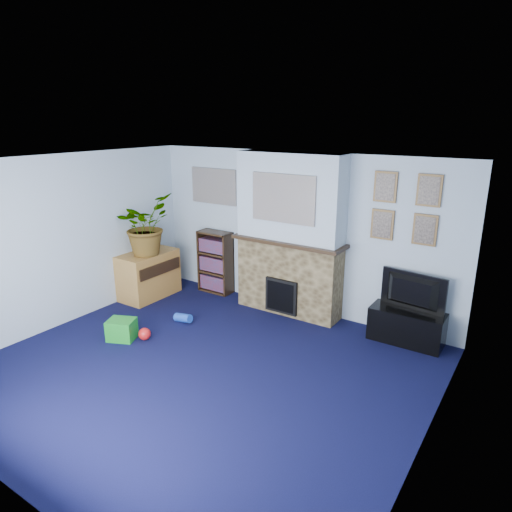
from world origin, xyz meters
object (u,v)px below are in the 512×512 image
Objects in this scene: tv_stand at (406,326)px; television at (410,293)px; bookshelf at (216,263)px; sideboard at (149,276)px.

television is (0.00, 0.02, 0.47)m from tv_stand.
bookshelf is (-3.25, 0.06, -0.19)m from television.
bookshelf reaches higher than television.
tv_stand is 0.90× the size of bookshelf.
bookshelf reaches higher than tv_stand.
television reaches higher than sideboard.
television is at bearing 10.32° from sideboard.
sideboard is at bearing -134.97° from bookshelf.
sideboard is at bearing -169.96° from tv_stand.
sideboard is at bearing 17.79° from television.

